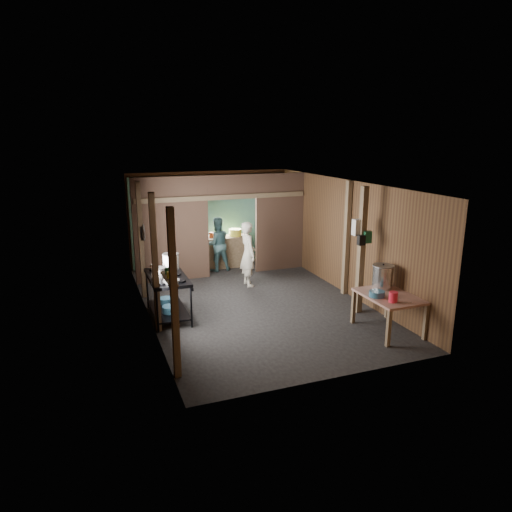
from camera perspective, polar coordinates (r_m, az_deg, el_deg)
name	(u,v)px	position (r m, az deg, el deg)	size (l,w,h in m)	color
floor	(253,302)	(10.19, -0.40, -5.72)	(4.50, 7.00, 0.00)	black
ceiling	(253,183)	(9.60, -0.42, 8.98)	(4.50, 7.00, 0.00)	#32302E
wall_back	(210,218)	(13.09, -5.72, 4.71)	(4.50, 0.00, 2.60)	brown
wall_front	(336,297)	(6.77, 9.91, -5.02)	(4.50, 0.00, 2.60)	brown
wall_left	(145,254)	(9.30, -13.53, 0.24)	(0.00, 7.00, 2.60)	brown
wall_right	(345,237)	(10.78, 10.90, 2.35)	(0.00, 7.00, 2.60)	brown
partition_left	(171,230)	(11.56, -10.40, 3.21)	(1.85, 0.10, 2.60)	brown
partition_right	(280,222)	(12.39, 2.93, 4.20)	(1.35, 0.10, 2.60)	brown
partition_header	(232,187)	(11.78, -3.00, 8.57)	(1.30, 0.10, 0.60)	brown
turquoise_panel	(210,220)	(13.04, -5.65, 4.45)	(4.40, 0.06, 2.50)	#5EA59C
back_counter	(226,252)	(12.83, -3.69, 0.56)	(1.20, 0.50, 0.85)	#967B5A
wall_clock	(219,197)	(12.97, -4.60, 7.33)	(0.20, 0.20, 0.03)	white
post_left_a	(174,295)	(6.85, -10.11, -4.81)	(0.10, 0.12, 2.60)	#967B5A
post_left_b	(155,264)	(8.54, -12.37, -0.97)	(0.10, 0.12, 2.60)	#967B5A
post_left_c	(141,241)	(10.47, -14.00, 1.82)	(0.10, 0.12, 2.60)	#967B5A
post_right	(347,239)	(10.58, 11.13, 2.10)	(0.10, 0.12, 2.60)	#967B5A
post_free	(361,251)	(9.50, 12.88, 0.58)	(0.12, 0.12, 2.60)	#967B5A
cross_beam	(223,197)	(11.69, -4.09, 7.27)	(4.40, 0.12, 0.12)	#967B5A
pan_lid_big	(144,232)	(9.62, -13.73, 2.84)	(0.34, 0.34, 0.03)	gray
pan_lid_small	(141,233)	(10.03, -13.98, 2.72)	(0.30, 0.30, 0.03)	black
wall_shelf	(169,279)	(7.29, -10.65, -2.79)	(0.14, 0.80, 0.03)	#967B5A
jar_white	(172,279)	(7.03, -10.31, -2.87)	(0.07, 0.07, 0.10)	white
jar_yellow	(169,275)	(7.27, -10.67, -2.30)	(0.08, 0.08, 0.10)	yellow
jar_green	(167,271)	(7.48, -10.97, -1.84)	(0.06, 0.06, 0.10)	#16542F
bag_white	(358,227)	(9.44, 12.53, 3.50)	(0.22, 0.15, 0.32)	white
bag_green	(367,237)	(9.43, 13.54, 2.30)	(0.16, 0.12, 0.24)	#16542F
bag_black	(361,240)	(9.34, 12.88, 1.92)	(0.14, 0.10, 0.20)	black
gas_range	(168,297)	(9.41, -10.81, -4.96)	(0.76, 1.47, 0.87)	black
prep_table	(388,313)	(8.98, 16.01, -6.79)	(0.88, 1.20, 0.71)	tan
stove_pot_large	(171,262)	(9.70, -10.47, -0.70)	(0.34, 0.34, 0.35)	silver
stove_pot_med	(159,273)	(9.14, -11.92, -2.10)	(0.27, 0.27, 0.23)	silver
stove_saucepan	(154,267)	(9.75, -12.50, -1.32)	(0.17, 0.17, 0.11)	silver
frying_pan	(171,281)	(8.83, -10.43, -3.08)	(0.32, 0.54, 0.07)	gray
blue_tub_front	(170,309)	(9.31, -10.56, -6.48)	(0.32, 0.32, 0.13)	#326784
blue_tub_back	(165,301)	(9.82, -11.13, -5.42)	(0.28, 0.28, 0.11)	#326784
stock_pot	(383,277)	(9.16, 15.38, -2.52)	(0.41, 0.41, 0.48)	silver
wash_basin	(377,294)	(8.70, 14.72, -4.54)	(0.28, 0.28, 0.11)	#326784
pink_bucket	(393,297)	(8.48, 16.61, -4.88)	(0.16, 0.16, 0.19)	#F5243B
knife	(403,303)	(8.51, 17.73, -5.53)	(0.30, 0.04, 0.01)	silver
yellow_tub	(235,232)	(12.79, -2.58, 2.93)	(0.35, 0.35, 0.19)	yellow
red_cup	(211,235)	(12.61, -5.53, 2.59)	(0.13, 0.13, 0.15)	#9D3514
cook	(248,254)	(11.11, -0.98, 0.26)	(0.57, 0.38, 1.57)	silver
worker_back	(217,244)	(12.38, -4.84, 1.45)	(0.71, 0.55, 1.46)	#477277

